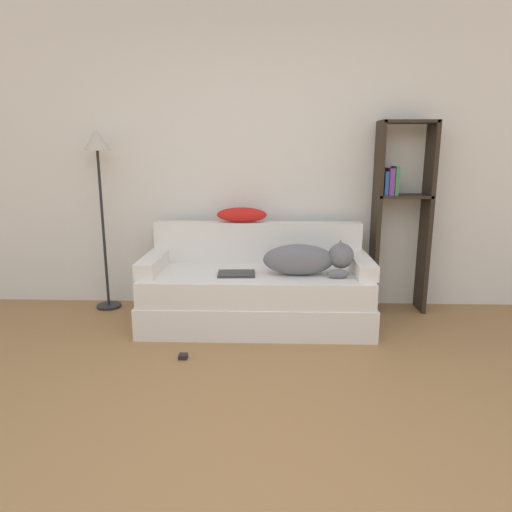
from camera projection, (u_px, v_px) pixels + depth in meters
The scene contains 12 objects.
ground_plane at pixel (265, 508), 1.84m from camera, with size 20.00×20.00×0.00m, color #9E7042.
wall_back at pixel (270, 158), 4.09m from camera, with size 7.30×0.06×2.70m.
couch at pixel (256, 298), 3.77m from camera, with size 1.84×0.83×0.45m.
couch_backrest at pixel (258, 242), 4.02m from camera, with size 1.80×0.15×0.35m.
couch_arm_left at pixel (153, 263), 3.73m from camera, with size 0.15×0.64×0.12m.
couch_arm_right at pixel (361, 265), 3.68m from camera, with size 0.15×0.64×0.12m.
dog at pixel (309, 259), 3.58m from camera, with size 0.71×0.24×0.28m.
laptop at pixel (236, 274), 3.61m from camera, with size 0.30×0.22×0.02m.
throw_pillow at pixel (242, 215), 3.96m from camera, with size 0.44×0.17×0.13m.
bookshelf at pixel (400, 207), 3.97m from camera, with size 0.47×0.26×1.66m.
floor_lamp at pixel (98, 164), 3.94m from camera, with size 0.23×0.23×1.60m.
power_adapter at pixel (183, 356), 3.17m from camera, with size 0.06×0.06×0.03m.
Camera 1 is at (0.01, -1.57, 1.40)m, focal length 32.00 mm.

